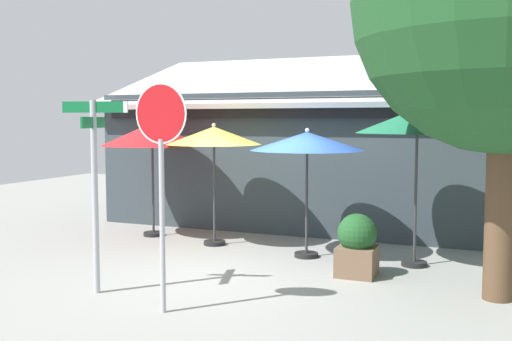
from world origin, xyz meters
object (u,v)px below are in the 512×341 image
at_px(patio_umbrella_crimson_left, 152,135).
at_px(sidewalk_planter, 357,245).
at_px(patio_umbrella_royal_blue_right, 307,143).
at_px(patio_umbrella_mustard_center, 214,137).
at_px(street_sign_post, 95,174).
at_px(patio_umbrella_forest_green_far_right, 417,122).
at_px(stop_sign, 161,153).

bearing_deg(patio_umbrella_crimson_left, sidewalk_planter, -18.36).
bearing_deg(patio_umbrella_royal_blue_right, patio_umbrella_mustard_center, 171.13).
xyz_separation_m(street_sign_post, patio_umbrella_mustard_center, (0.09, 3.67, 0.44)).
distance_m(patio_umbrella_royal_blue_right, sidewalk_planter, 2.20).
bearing_deg(patio_umbrella_forest_green_far_right, sidewalk_planter, -127.02).
bearing_deg(street_sign_post, stop_sign, -16.33).
bearing_deg(patio_umbrella_mustard_center, sidewalk_planter, -21.71).
xyz_separation_m(patio_umbrella_forest_green_far_right, sidewalk_planter, (-0.78, -1.03, -1.98)).
relative_size(street_sign_post, sidewalk_planter, 2.76).
relative_size(patio_umbrella_mustard_center, sidewalk_planter, 2.42).
height_order(patio_umbrella_forest_green_far_right, sidewalk_planter, patio_umbrella_forest_green_far_right).
bearing_deg(patio_umbrella_royal_blue_right, stop_sign, -101.77).
bearing_deg(stop_sign, sidewalk_planter, 55.15).
relative_size(stop_sign, patio_umbrella_mustard_center, 1.22).
height_order(patio_umbrella_crimson_left, sidewalk_planter, patio_umbrella_crimson_left).
distance_m(patio_umbrella_crimson_left, patio_umbrella_forest_green_far_right, 5.68).
bearing_deg(sidewalk_planter, patio_umbrella_royal_blue_right, 140.43).
relative_size(street_sign_post, stop_sign, 0.94).
xyz_separation_m(patio_umbrella_royal_blue_right, sidewalk_planter, (1.16, -0.96, -1.61)).
height_order(patio_umbrella_mustard_center, patio_umbrella_forest_green_far_right, patio_umbrella_forest_green_far_right).
xyz_separation_m(street_sign_post, sidewalk_planter, (3.30, 2.39, -1.23)).
xyz_separation_m(stop_sign, patio_umbrella_royal_blue_right, (0.78, 3.74, 0.02)).
distance_m(street_sign_post, patio_umbrella_royal_blue_right, 3.99).
relative_size(patio_umbrella_mustard_center, patio_umbrella_royal_blue_right, 1.03).
bearing_deg(patio_umbrella_royal_blue_right, patio_umbrella_crimson_left, 169.96).
height_order(patio_umbrella_crimson_left, patio_umbrella_forest_green_far_right, patio_umbrella_forest_green_far_right).
distance_m(patio_umbrella_mustard_center, patio_umbrella_royal_blue_right, 2.08).
relative_size(patio_umbrella_mustard_center, patio_umbrella_forest_green_far_right, 0.88).
height_order(patio_umbrella_crimson_left, patio_umbrella_royal_blue_right, patio_umbrella_crimson_left).
bearing_deg(sidewalk_planter, stop_sign, -124.85).
bearing_deg(street_sign_post, patio_umbrella_crimson_left, 111.37).
height_order(street_sign_post, patio_umbrella_mustard_center, street_sign_post).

